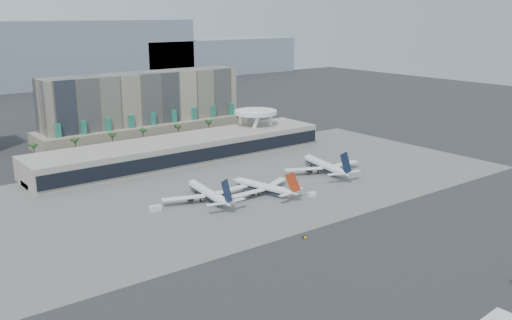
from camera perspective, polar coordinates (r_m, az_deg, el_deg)
ground at (r=232.86m, az=6.61°, el=-5.41°), size 900.00×900.00×0.00m
apron_pad at (r=272.79m, az=-1.42°, el=-2.29°), size 260.00×130.00×0.06m
mountain_ridge at (r=653.70m, az=-21.58°, el=9.30°), size 680.00×60.00×70.00m
hotel at (r=374.00m, az=-11.06°, el=4.73°), size 140.00×30.00×42.00m
terminal at (r=315.57m, az=-7.31°, el=1.16°), size 170.00×32.50×14.50m
saucer_structure at (r=348.14m, az=-0.04°, el=4.56°), size 26.00×26.00×21.89m
palm_row at (r=348.07m, az=-9.27°, el=3.03°), size 157.80×2.80×13.10m
airliner_left at (r=246.86m, az=-4.84°, el=-3.29°), size 40.58×41.98×14.52m
airliner_centre at (r=255.33m, az=0.75°, el=-2.70°), size 36.51×37.93×13.30m
airliner_right at (r=290.26m, az=6.89°, el=-0.56°), size 42.13×43.80×15.31m
service_vehicle_a at (r=238.32m, az=-9.99°, el=-4.77°), size 4.95×2.79×2.32m
service_vehicle_b at (r=254.28m, az=5.61°, el=-3.42°), size 3.96×2.79×1.85m
taxiway_sign at (r=208.29m, az=4.92°, el=-7.70°), size 2.16×0.41×0.98m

